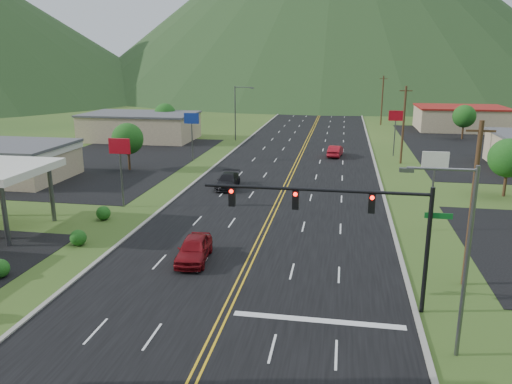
% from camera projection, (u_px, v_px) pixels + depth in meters
% --- Properties ---
extents(traffic_signal, '(13.10, 0.43, 7.00)m').
position_uv_depth(traffic_signal, '(351.00, 215.00, 26.45)').
color(traffic_signal, black).
rests_on(traffic_signal, ground).
extents(streetlight_east, '(3.28, 0.25, 9.00)m').
position_uv_depth(streetlight_east, '(461.00, 250.00, 21.91)').
color(streetlight_east, '#59595E').
rests_on(streetlight_east, ground).
extents(streetlight_west, '(3.28, 0.25, 9.00)m').
position_uv_depth(streetlight_west, '(237.00, 109.00, 82.81)').
color(streetlight_west, '#59595E').
rests_on(streetlight_west, ground).
extents(building_west_mid, '(14.40, 10.40, 4.10)m').
position_uv_depth(building_west_mid, '(3.00, 160.00, 56.50)').
color(building_west_mid, '#CFB590').
rests_on(building_west_mid, ground).
extents(building_west_far, '(18.40, 11.40, 4.50)m').
position_uv_depth(building_west_far, '(141.00, 126.00, 84.38)').
color(building_west_far, '#CFB590').
rests_on(building_west_far, ground).
extents(building_east_far, '(16.40, 12.40, 4.50)m').
position_uv_depth(building_east_far, '(460.00, 118.00, 95.98)').
color(building_east_far, '#CFB590').
rests_on(building_east_far, ground).
extents(pole_sign_west_a, '(2.00, 0.18, 6.40)m').
position_uv_depth(pole_sign_west_a, '(120.00, 153.00, 45.17)').
color(pole_sign_west_a, '#59595E').
rests_on(pole_sign_west_a, ground).
extents(pole_sign_west_b, '(2.00, 0.18, 6.40)m').
position_uv_depth(pole_sign_west_b, '(192.00, 123.00, 66.10)').
color(pole_sign_west_b, '#59595E').
rests_on(pole_sign_west_b, ground).
extents(pole_sign_east_a, '(2.00, 0.18, 6.40)m').
position_uv_depth(pole_sign_east_a, '(435.00, 169.00, 38.76)').
color(pole_sign_east_a, '#59595E').
rests_on(pole_sign_east_a, ground).
extents(pole_sign_east_b, '(2.00, 0.18, 6.40)m').
position_uv_depth(pole_sign_east_b, '(396.00, 120.00, 69.21)').
color(pole_sign_east_b, '#59595E').
rests_on(pole_sign_east_b, ground).
extents(tree_west_a, '(3.84, 3.84, 5.82)m').
position_uv_depth(tree_west_a, '(128.00, 139.00, 60.74)').
color(tree_west_a, '#382314').
rests_on(tree_west_a, ground).
extents(tree_west_b, '(3.84, 3.84, 5.82)m').
position_uv_depth(tree_west_b, '(165.00, 114.00, 87.27)').
color(tree_west_b, '#382314').
rests_on(tree_west_b, ground).
extents(tree_east_a, '(3.84, 3.84, 5.82)m').
position_uv_depth(tree_east_a, '(508.00, 158.00, 48.98)').
color(tree_east_a, '#382314').
rests_on(tree_east_a, ground).
extents(tree_east_b, '(3.84, 3.84, 5.82)m').
position_uv_depth(tree_east_b, '(464.00, 116.00, 84.47)').
color(tree_east_b, '#382314').
rests_on(tree_east_b, ground).
extents(utility_pole_a, '(1.60, 0.28, 10.00)m').
position_uv_depth(utility_pole_a, '(472.00, 204.00, 29.15)').
color(utility_pole_a, '#382314').
rests_on(utility_pole_a, ground).
extents(utility_pole_b, '(1.60, 0.28, 10.00)m').
position_uv_depth(utility_pole_b, '(403.00, 124.00, 64.35)').
color(utility_pole_b, '#382314').
rests_on(utility_pole_b, ground).
extents(utility_pole_c, '(1.60, 0.28, 10.00)m').
position_uv_depth(utility_pole_c, '(382.00, 100.00, 102.41)').
color(utility_pole_c, '#382314').
rests_on(utility_pole_c, ground).
extents(utility_pole_d, '(1.60, 0.28, 10.00)m').
position_uv_depth(utility_pole_d, '(372.00, 89.00, 140.47)').
color(utility_pole_d, '#382314').
rests_on(utility_pole_d, ground).
extents(car_red_near, '(2.40, 5.07, 1.67)m').
position_uv_depth(car_red_near, '(194.00, 249.00, 33.76)').
color(car_red_near, maroon).
rests_on(car_red_near, ground).
extents(car_dark_mid, '(2.33, 5.26, 1.50)m').
position_uv_depth(car_dark_mid, '(228.00, 181.00, 52.90)').
color(car_dark_mid, black).
rests_on(car_dark_mid, ground).
extents(car_red_far, '(2.23, 4.92, 1.56)m').
position_uv_depth(car_red_far, '(335.00, 151.00, 69.91)').
color(car_red_far, maroon).
rests_on(car_red_far, ground).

